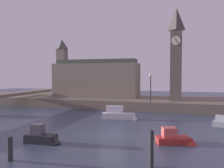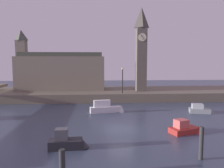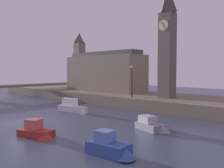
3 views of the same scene
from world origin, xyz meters
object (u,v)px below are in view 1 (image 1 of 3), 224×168
parliament_hall (94,78)px  streetlamp (151,85)px  boat_ferry_white (120,114)px  mooring_post_right (151,148)px  boat_barge_dark (43,137)px  boat_dinghy_red (177,139)px  clock_tower (176,53)px  mooring_post_left (10,149)px

parliament_hall → streetlamp: (11.58, -5.57, -0.85)m
parliament_hall → boat_ferry_white: (8.63, -13.39, -4.42)m
mooring_post_right → boat_barge_dark: 9.82m
parliament_hall → boat_ferry_white: parliament_hall is taller
streetlamp → boat_ferry_white: (-2.95, -7.83, -3.57)m
parliament_hall → boat_dinghy_red: 27.91m
clock_tower → mooring_post_right: 26.76m
parliament_hall → mooring_post_right: parliament_hall is taller
mooring_post_right → boat_barge_dark: bearing=164.7°
streetlamp → parliament_hall: bearing=154.3°
mooring_post_right → parliament_hall: bearing=117.4°
clock_tower → boat_dinghy_red: (0.67, -19.78, -8.91)m
parliament_hall → boat_dinghy_red: (15.99, -22.41, -4.62)m
clock_tower → mooring_post_right: clock_tower is taller
streetlamp → boat_barge_dark: 21.29m
parliament_hall → boat_dinghy_red: size_ratio=4.39×
parliament_hall → streetlamp: bearing=-25.7°
clock_tower → streetlamp: clock_tower is taller
streetlamp → boat_dinghy_red: streetlamp is taller
mooring_post_left → boat_ferry_white: boat_ferry_white is taller
clock_tower → mooring_post_left: 30.15m
mooring_post_right → boat_barge_dark: (-9.45, 2.59, -0.64)m
boat_ferry_white → boat_dinghy_red: bearing=-50.8°
parliament_hall → mooring_post_left: bearing=-79.9°
boat_ferry_white → streetlamp: bearing=69.3°
parliament_hall → boat_barge_dark: bearing=-78.7°
streetlamp → boat_ferry_white: size_ratio=0.92×
streetlamp → mooring_post_left: (-6.27, -24.20, -3.36)m
boat_ferry_white → clock_tower: bearing=58.2°
streetlamp → boat_ferry_white: 9.09m
mooring_post_left → boat_dinghy_red: (10.67, 7.36, -0.41)m
mooring_post_left → boat_barge_dark: size_ratio=0.52×
boat_dinghy_red → parliament_hall: bearing=125.5°
clock_tower → boat_ferry_white: clock_tower is taller
boat_barge_dark → mooring_post_left: bearing=-87.1°
clock_tower → boat_barge_dark: clock_tower is taller
mooring_post_left → mooring_post_right: (9.23, 1.67, 0.34)m
streetlamp → boat_ferry_white: streetlamp is taller
clock_tower → streetlamp: bearing=-141.8°
mooring_post_left → boat_ferry_white: (3.31, 16.37, -0.21)m
mooring_post_right → boat_barge_dark: mooring_post_right is taller
parliament_hall → boat_barge_dark: parliament_hall is taller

